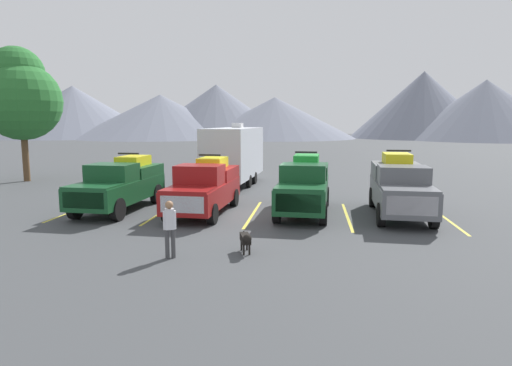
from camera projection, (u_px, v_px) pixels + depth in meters
name	position (u px, v px, depth m)	size (l,w,h in m)	color
ground_plane	(254.00, 213.00, 19.08)	(240.00, 240.00, 0.00)	#3F4244
pickup_truck_a	(121.00, 184.00, 19.68)	(2.38, 5.78, 2.50)	#144723
pickup_truck_b	(205.00, 187.00, 19.05)	(2.34, 5.55, 2.49)	maroon
pickup_truck_c	(304.00, 185.00, 19.02)	(2.33, 5.82, 2.61)	#144723
pickup_truck_d	(400.00, 186.00, 18.47)	(2.41, 5.85, 2.72)	#595B60
lot_stripe_a	(79.00, 209.00, 19.92)	(0.12, 5.50, 0.01)	gold
lot_stripe_b	(164.00, 211.00, 19.42)	(0.12, 5.50, 0.01)	gold
lot_stripe_c	(253.00, 214.00, 18.91)	(0.12, 5.50, 0.01)	gold
lot_stripe_d	(347.00, 216.00, 18.41)	(0.12, 5.50, 0.01)	gold
lot_stripe_e	(446.00, 219.00, 17.91)	(0.12, 5.50, 0.01)	gold
camper_trailer_a	(234.00, 153.00, 27.10)	(2.89, 7.99, 3.83)	silver
person_a	(170.00, 225.00, 12.70)	(0.35, 0.28, 1.70)	#3F3F42
dog	(246.00, 239.00, 13.19)	(0.47, 0.96, 0.67)	black
tree_a	(20.00, 95.00, 28.47)	(5.03, 5.03, 8.74)	brown
mountain_ridge	(278.00, 112.00, 102.45)	(145.99, 44.82, 15.29)	slate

